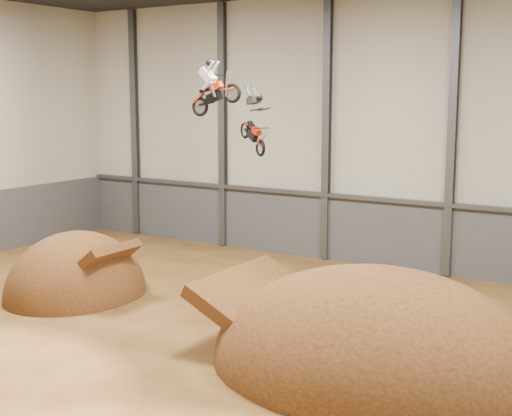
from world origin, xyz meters
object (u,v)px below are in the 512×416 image
(landing_ramp, at_px, (374,364))
(fmx_rider_b, at_px, (251,116))
(takeoff_ramp, at_px, (77,295))
(fmx_rider_a, at_px, (219,81))

(landing_ramp, distance_m, fmx_rider_b, 9.92)
(takeoff_ramp, height_order, fmx_rider_a, fmx_rider_a)
(fmx_rider_b, bearing_deg, fmx_rider_a, -138.25)
(takeoff_ramp, relative_size, landing_ramp, 0.60)
(fmx_rider_b, bearing_deg, takeoff_ramp, -145.53)
(takeoff_ramp, height_order, fmx_rider_b, fmx_rider_b)
(fmx_rider_a, height_order, fmx_rider_b, fmx_rider_a)
(takeoff_ramp, distance_m, landing_ramp, 14.46)
(fmx_rider_a, relative_size, fmx_rider_b, 0.87)
(takeoff_ramp, distance_m, fmx_rider_a, 12.03)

